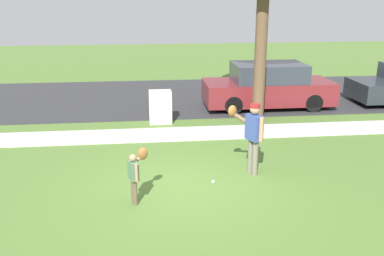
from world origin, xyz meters
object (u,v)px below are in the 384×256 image
at_px(baseball, 213,182).
at_px(parked_suv_maroon, 268,87).
at_px(utility_cabinet, 160,107).
at_px(person_adult, 252,131).
at_px(person_child, 136,170).

bearing_deg(baseball, parked_suv_maroon, 64.55).
bearing_deg(utility_cabinet, baseball, -78.49).
relative_size(person_adult, parked_suv_maroon, 0.36).
height_order(person_adult, utility_cabinet, person_adult).
height_order(person_adult, person_child, person_adult).
relative_size(person_child, baseball, 15.09).
bearing_deg(person_child, parked_suv_maroon, 32.03).
bearing_deg(person_adult, utility_cabinet, -90.48).
distance_m(baseball, utility_cabinet, 4.97).
relative_size(person_adult, utility_cabinet, 1.58).
distance_m(person_child, utility_cabinet, 5.64).
bearing_deg(utility_cabinet, parked_suv_maroon, 21.10).
height_order(person_adult, parked_suv_maroon, person_adult).
distance_m(person_adult, parked_suv_maroon, 6.32).
distance_m(person_adult, baseball, 1.48).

